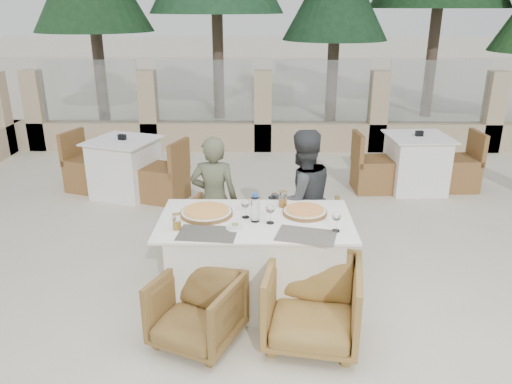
{
  "coord_description": "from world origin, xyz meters",
  "views": [
    {
      "loc": [
        0.01,
        -3.85,
        2.43
      ],
      "look_at": [
        -0.05,
        0.23,
        0.9
      ],
      "focal_mm": 35.0,
      "sensor_mm": 36.0,
      "label": 1
    }
  ],
  "objects_px": {
    "pizza_left": "(206,212)",
    "pizza_right": "(305,211)",
    "olive_dish": "(235,226)",
    "diner_right": "(301,200)",
    "wine_glass_near": "(270,213)",
    "beer_glass_right": "(283,199)",
    "diner_left": "(214,199)",
    "water_bottle": "(255,207)",
    "wine_glass_corner": "(336,220)",
    "dining_table": "(255,261)",
    "bg_table_b": "(416,163)",
    "armchair_far_left": "(219,229)",
    "bg_table_a": "(125,167)",
    "beer_glass_left": "(177,222)",
    "armchair_near_left": "(197,310)",
    "armchair_far_right": "(303,234)",
    "wine_glass_centre": "(246,207)",
    "armchair_near_right": "(313,303)"
  },
  "relations": [
    {
      "from": "armchair_far_left",
      "to": "diner_left",
      "type": "xyz_separation_m",
      "value": [
        -0.03,
        -0.03,
        0.34
      ]
    },
    {
      "from": "wine_glass_centre",
      "to": "beer_glass_right",
      "type": "relative_size",
      "value": 1.28
    },
    {
      "from": "water_bottle",
      "to": "bg_table_b",
      "type": "xyz_separation_m",
      "value": [
        2.18,
        2.89,
        -0.51
      ]
    },
    {
      "from": "bg_table_a",
      "to": "diner_right",
      "type": "bearing_deg",
      "value": -22.06
    },
    {
      "from": "olive_dish",
      "to": "armchair_far_left",
      "type": "distance_m",
      "value": 1.15
    },
    {
      "from": "pizza_left",
      "to": "armchair_far_right",
      "type": "xyz_separation_m",
      "value": [
        0.88,
        0.58,
        -0.48
      ]
    },
    {
      "from": "pizza_left",
      "to": "bg_table_a",
      "type": "distance_m",
      "value": 2.89
    },
    {
      "from": "dining_table",
      "to": "armchair_near_right",
      "type": "relative_size",
      "value": 2.24
    },
    {
      "from": "pizza_left",
      "to": "pizza_right",
      "type": "xyz_separation_m",
      "value": [
        0.83,
        0.03,
        -0.0
      ]
    },
    {
      "from": "pizza_left",
      "to": "pizza_right",
      "type": "relative_size",
      "value": 1.18
    },
    {
      "from": "armchair_near_left",
      "to": "diner_left",
      "type": "relative_size",
      "value": 0.48
    },
    {
      "from": "beer_glass_left",
      "to": "armchair_near_left",
      "type": "relative_size",
      "value": 0.22
    },
    {
      "from": "dining_table",
      "to": "pizza_left",
      "type": "bearing_deg",
      "value": 167.74
    },
    {
      "from": "pizza_left",
      "to": "beer_glass_right",
      "type": "xyz_separation_m",
      "value": [
        0.65,
        0.19,
        0.04
      ]
    },
    {
      "from": "beer_glass_right",
      "to": "diner_left",
      "type": "distance_m",
      "value": 0.85
    },
    {
      "from": "dining_table",
      "to": "wine_glass_near",
      "type": "height_order",
      "value": "wine_glass_near"
    },
    {
      "from": "wine_glass_centre",
      "to": "armchair_far_left",
      "type": "height_order",
      "value": "wine_glass_centre"
    },
    {
      "from": "olive_dish",
      "to": "armchair_far_left",
      "type": "bearing_deg",
      "value": 102.8
    },
    {
      "from": "pizza_left",
      "to": "pizza_right",
      "type": "bearing_deg",
      "value": 2.1
    },
    {
      "from": "wine_glass_corner",
      "to": "diner_right",
      "type": "distance_m",
      "value": 0.92
    },
    {
      "from": "beer_glass_right",
      "to": "armchair_far_left",
      "type": "relative_size",
      "value": 0.22
    },
    {
      "from": "wine_glass_corner",
      "to": "armchair_near_left",
      "type": "xyz_separation_m",
      "value": [
        -1.07,
        -0.36,
        -0.59
      ]
    },
    {
      "from": "olive_dish",
      "to": "bg_table_b",
      "type": "relative_size",
      "value": 0.07
    },
    {
      "from": "armchair_far_left",
      "to": "armchair_near_right",
      "type": "height_order",
      "value": "armchair_near_right"
    },
    {
      "from": "olive_dish",
      "to": "water_bottle",
      "type": "bearing_deg",
      "value": 43.54
    },
    {
      "from": "pizza_left",
      "to": "diner_left",
      "type": "relative_size",
      "value": 0.35
    },
    {
      "from": "pizza_right",
      "to": "wine_glass_near",
      "type": "height_order",
      "value": "wine_glass_near"
    },
    {
      "from": "dining_table",
      "to": "diner_right",
      "type": "relative_size",
      "value": 1.16
    },
    {
      "from": "wine_glass_near",
      "to": "diner_left",
      "type": "relative_size",
      "value": 0.14
    },
    {
      "from": "pizza_right",
      "to": "bg_table_b",
      "type": "xyz_separation_m",
      "value": [
        1.76,
        2.73,
        -0.41
      ]
    },
    {
      "from": "diner_left",
      "to": "bg_table_b",
      "type": "relative_size",
      "value": 0.78
    },
    {
      "from": "dining_table",
      "to": "armchair_near_right",
      "type": "height_order",
      "value": "dining_table"
    },
    {
      "from": "water_bottle",
      "to": "wine_glass_corner",
      "type": "distance_m",
      "value": 0.66
    },
    {
      "from": "water_bottle",
      "to": "pizza_right",
      "type": "bearing_deg",
      "value": 20.69
    },
    {
      "from": "wine_glass_corner",
      "to": "bg_table_a",
      "type": "bearing_deg",
      "value": 130.88
    },
    {
      "from": "armchair_near_left",
      "to": "olive_dish",
      "type": "bearing_deg",
      "value": 79.09
    },
    {
      "from": "armchair_far_left",
      "to": "bg_table_a",
      "type": "bearing_deg",
      "value": -37.62
    },
    {
      "from": "dining_table",
      "to": "beer_glass_left",
      "type": "bearing_deg",
      "value": -161.69
    },
    {
      "from": "wine_glass_corner",
      "to": "armchair_far_right",
      "type": "relative_size",
      "value": 0.26
    },
    {
      "from": "beer_glass_right",
      "to": "olive_dish",
      "type": "height_order",
      "value": "beer_glass_right"
    },
    {
      "from": "water_bottle",
      "to": "bg_table_a",
      "type": "height_order",
      "value": "water_bottle"
    },
    {
      "from": "wine_glass_near",
      "to": "olive_dish",
      "type": "distance_m",
      "value": 0.31
    },
    {
      "from": "armchair_far_left",
      "to": "armchair_near_left",
      "type": "xyz_separation_m",
      "value": [
        -0.05,
        -1.4,
        -0.02
      ]
    },
    {
      "from": "pizza_left",
      "to": "beer_glass_left",
      "type": "relative_size",
      "value": 3.37
    },
    {
      "from": "water_bottle",
      "to": "armchair_near_right",
      "type": "relative_size",
      "value": 0.34
    },
    {
      "from": "olive_dish",
      "to": "bg_table_b",
      "type": "distance_m",
      "value": 3.85
    },
    {
      "from": "water_bottle",
      "to": "wine_glass_corner",
      "type": "height_order",
      "value": "water_bottle"
    },
    {
      "from": "olive_dish",
      "to": "diner_right",
      "type": "height_order",
      "value": "diner_right"
    },
    {
      "from": "water_bottle",
      "to": "armchair_near_left",
      "type": "relative_size",
      "value": 0.4
    },
    {
      "from": "wine_glass_centre",
      "to": "diner_left",
      "type": "xyz_separation_m",
      "value": [
        -0.34,
        0.75,
        -0.22
      ]
    }
  ]
}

